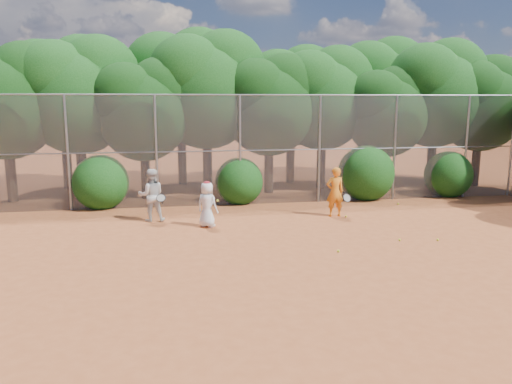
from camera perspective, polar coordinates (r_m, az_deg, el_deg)
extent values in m
plane|color=#984822|center=(13.04, 6.21, -6.60)|extent=(80.00, 80.00, 0.00)
cylinder|color=gray|center=(18.42, -20.71, 4.14)|extent=(0.09, 0.09, 4.00)
cylinder|color=gray|center=(18.09, -11.33, 4.50)|extent=(0.09, 0.09, 4.00)
cylinder|color=gray|center=(18.24, -1.84, 4.75)|extent=(0.09, 0.09, 4.00)
cylinder|color=gray|center=(18.88, 7.25, 4.86)|extent=(0.09, 0.09, 4.00)
cylinder|color=gray|center=(19.95, 15.56, 4.86)|extent=(0.09, 0.09, 4.00)
cylinder|color=gray|center=(21.40, 22.88, 4.78)|extent=(0.09, 0.09, 4.00)
cylinder|color=gray|center=(18.32, 1.28, 11.04)|extent=(20.00, 0.05, 0.05)
cylinder|color=gray|center=(18.40, 1.26, 4.80)|extent=(20.00, 0.04, 0.04)
cube|color=slate|center=(18.40, 1.26, 4.80)|extent=(20.00, 0.02, 4.00)
cylinder|color=gray|center=(22.53, 27.20, 4.69)|extent=(0.09, 0.09, 4.00)
cylinder|color=black|center=(21.05, -26.24, 2.22)|extent=(0.38, 0.38, 2.38)
sphere|color=black|center=(20.89, -26.75, 8.56)|extent=(3.81, 3.81, 3.81)
sphere|color=black|center=(21.05, -24.65, 11.33)|extent=(3.05, 3.05, 3.05)
cylinder|color=black|center=(20.95, -19.30, 2.87)|extent=(0.38, 0.38, 2.52)
sphere|color=#104010|center=(20.79, -19.71, 9.63)|extent=(4.03, 4.03, 4.03)
sphere|color=#104010|center=(21.09, -17.49, 12.50)|extent=(3.23, 3.23, 3.23)
sphere|color=#104010|center=(20.64, -21.97, 11.72)|extent=(3.02, 3.02, 3.02)
cylinder|color=black|center=(20.00, -12.52, 2.37)|extent=(0.36, 0.36, 2.17)
sphere|color=black|center=(19.82, -12.77, 8.46)|extent=(3.47, 3.47, 3.47)
sphere|color=black|center=(20.14, -10.81, 11.03)|extent=(2.78, 2.78, 2.78)
sphere|color=black|center=(19.60, -14.69, 10.39)|extent=(2.60, 2.60, 2.60)
cylinder|color=black|center=(20.98, -5.58, 3.61)|extent=(0.39, 0.39, 2.66)
sphere|color=#104010|center=(20.84, -5.71, 10.75)|extent=(4.26, 4.26, 4.26)
sphere|color=#104010|center=(21.37, -3.50, 13.62)|extent=(3.40, 3.40, 3.40)
sphere|color=#104010|center=(20.50, -7.82, 13.09)|extent=(3.19, 3.19, 3.19)
cylinder|color=black|center=(20.74, 1.47, 3.04)|extent=(0.37, 0.37, 2.27)
sphere|color=black|center=(20.57, 1.49, 9.21)|extent=(3.64, 3.64, 3.64)
sphere|color=black|center=(21.08, 3.30, 11.70)|extent=(2.91, 2.91, 2.91)
sphere|color=black|center=(20.19, -0.15, 11.26)|extent=(2.73, 2.73, 2.73)
cylinder|color=black|center=(22.11, 7.45, 3.64)|extent=(0.38, 0.38, 2.45)
sphere|color=#104010|center=(21.96, 7.60, 9.88)|extent=(3.92, 3.92, 3.92)
sphere|color=#104010|center=(22.58, 9.31, 12.33)|extent=(3.14, 3.14, 3.14)
sphere|color=#104010|center=(21.49, 6.10, 11.99)|extent=(2.94, 2.94, 2.94)
cylinder|color=black|center=(22.07, 14.43, 2.93)|extent=(0.36, 0.36, 2.10)
sphere|color=black|center=(21.91, 14.68, 8.28)|extent=(3.36, 3.36, 3.36)
sphere|color=black|center=(22.49, 16.01, 10.40)|extent=(2.69, 2.69, 2.69)
sphere|color=black|center=(21.43, 13.58, 10.08)|extent=(2.52, 2.52, 2.52)
cylinder|color=black|center=(23.69, 19.42, 3.76)|extent=(0.39, 0.39, 2.59)
sphere|color=#104010|center=(23.56, 19.79, 9.90)|extent=(4.14, 4.14, 4.14)
sphere|color=#104010|center=(24.35, 21.20, 12.25)|extent=(3.32, 3.32, 3.32)
sphere|color=#104010|center=(22.95, 18.69, 12.04)|extent=(3.11, 3.11, 3.11)
cylinder|color=black|center=(24.48, 23.84, 3.33)|extent=(0.37, 0.37, 2.31)
sphere|color=black|center=(24.34, 24.24, 8.62)|extent=(3.70, 3.70, 3.70)
sphere|color=black|center=(25.07, 25.36, 10.68)|extent=(2.96, 2.96, 2.96)
sphere|color=black|center=(23.76, 23.43, 10.44)|extent=(2.77, 2.77, 2.77)
cylinder|color=black|center=(23.37, -20.81, 3.63)|extent=(0.39, 0.39, 2.62)
sphere|color=#104010|center=(23.24, -21.22, 9.94)|extent=(4.20, 4.20, 4.20)
sphere|color=#104010|center=(23.53, -19.14, 12.63)|extent=(3.36, 3.36, 3.36)
sphere|color=#104010|center=(23.10, -23.34, 11.88)|extent=(3.15, 3.15, 3.15)
cylinder|color=black|center=(23.12, -8.45, 4.35)|extent=(0.40, 0.40, 2.80)
sphere|color=#104010|center=(22.99, -8.64, 11.16)|extent=(4.48, 4.48, 4.48)
sphere|color=#104010|center=(23.52, -6.49, 13.93)|extent=(3.58, 3.58, 3.58)
sphere|color=#104010|center=(22.69, -10.72, 13.38)|extent=(3.36, 3.36, 3.36)
cylinder|color=black|center=(23.37, 3.96, 4.16)|extent=(0.38, 0.38, 2.52)
sphere|color=#104010|center=(23.24, 4.03, 10.22)|extent=(4.03, 4.03, 4.03)
sphere|color=#104010|center=(23.84, 5.76, 12.62)|extent=(3.23, 3.23, 3.23)
sphere|color=#104010|center=(22.80, 2.48, 12.26)|extent=(3.02, 3.02, 3.02)
cylinder|color=black|center=(25.35, 13.61, 4.62)|extent=(0.40, 0.40, 2.73)
sphere|color=#104010|center=(25.23, 13.88, 10.67)|extent=(4.37, 4.37, 4.37)
sphere|color=#104010|center=(26.02, 15.41, 13.00)|extent=(3.49, 3.49, 3.49)
sphere|color=#104010|center=(24.66, 12.60, 12.77)|extent=(3.28, 3.28, 3.28)
sphere|color=#104010|center=(18.68, -17.33, 1.32)|extent=(2.00, 2.00, 2.00)
sphere|color=#104010|center=(18.68, -1.94, 1.48)|extent=(1.80, 1.80, 1.80)
sphere|color=#104010|center=(19.93, 12.46, 2.39)|extent=(2.20, 2.20, 2.20)
sphere|color=#104010|center=(21.50, 21.13, 2.10)|extent=(1.90, 1.90, 1.90)
imported|color=orange|center=(16.70, 9.01, 0.01)|extent=(0.61, 0.41, 1.64)
torus|color=black|center=(16.66, 10.35, -0.66)|extent=(0.34, 0.24, 0.28)
cylinder|color=black|center=(16.83, 9.95, -0.88)|extent=(0.11, 0.26, 0.16)
imported|color=white|center=(15.19, -5.60, -1.43)|extent=(0.81, 0.76, 1.39)
ellipsoid|color=maroon|center=(15.07, -5.64, 1.01)|extent=(0.22, 0.22, 0.13)
sphere|color=yellow|center=(14.98, -4.41, -0.97)|extent=(0.07, 0.07, 0.07)
imported|color=silver|center=(16.17, -11.87, -0.35)|extent=(0.86, 0.69, 1.68)
torus|color=black|center=(15.87, -10.82, -0.67)|extent=(0.33, 0.26, 0.24)
cylinder|color=black|center=(16.06, -10.72, -1.07)|extent=(0.06, 0.23, 0.21)
sphere|color=yellow|center=(14.64, 20.05, -5.15)|extent=(0.07, 0.07, 0.07)
sphere|color=yellow|center=(16.75, 10.25, -2.75)|extent=(0.07, 0.07, 0.07)
sphere|color=yellow|center=(12.93, 9.39, -6.67)|extent=(0.07, 0.07, 0.07)
sphere|color=yellow|center=(14.30, 16.09, -5.28)|extent=(0.07, 0.07, 0.07)
sphere|color=yellow|center=(19.22, 15.94, -1.29)|extent=(0.07, 0.07, 0.07)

